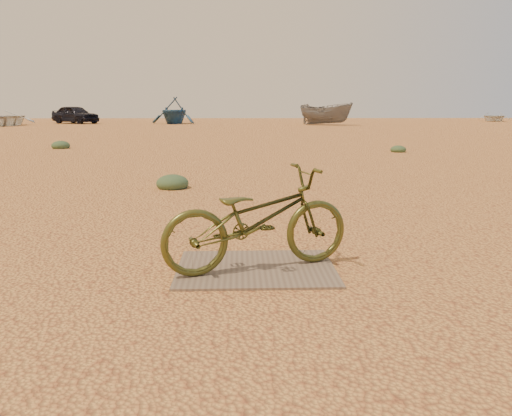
{
  "coord_description": "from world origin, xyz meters",
  "views": [
    {
      "loc": [
        0.35,
        -4.68,
        1.52
      ],
      "look_at": [
        0.5,
        -0.16,
        0.6
      ],
      "focal_mm": 35.0,
      "sensor_mm": 36.0,
      "label": 1
    }
  ],
  "objects_px": {
    "plywood_board": "(256,268)",
    "boat_far_left": "(174,110)",
    "car": "(75,114)",
    "boat_mid_right": "(326,114)",
    "bicycle": "(258,219)",
    "boat_far_right": "(494,117)"
  },
  "relations": [
    {
      "from": "car",
      "to": "boat_far_left",
      "type": "distance_m",
      "value": 8.91
    },
    {
      "from": "boat_mid_right",
      "to": "boat_far_left",
      "type": "bearing_deg",
      "value": 110.18
    },
    {
      "from": "plywood_board",
      "to": "car",
      "type": "height_order",
      "value": "car"
    },
    {
      "from": "boat_far_left",
      "to": "boat_far_right",
      "type": "relative_size",
      "value": 1.04
    },
    {
      "from": "boat_far_right",
      "to": "boat_mid_right",
      "type": "bearing_deg",
      "value": -123.29
    },
    {
      "from": "bicycle",
      "to": "boat_mid_right",
      "type": "height_order",
      "value": "boat_mid_right"
    },
    {
      "from": "plywood_board",
      "to": "boat_far_left",
      "type": "relative_size",
      "value": 0.34
    },
    {
      "from": "boat_mid_right",
      "to": "boat_far_right",
      "type": "bearing_deg",
      "value": -27.7
    },
    {
      "from": "bicycle",
      "to": "boat_mid_right",
      "type": "xyz_separation_m",
      "value": [
        6.9,
        36.47,
        0.4
      ]
    },
    {
      "from": "car",
      "to": "boat_far_left",
      "type": "xyz_separation_m",
      "value": [
        8.85,
        -0.98,
        0.37
      ]
    },
    {
      "from": "plywood_board",
      "to": "car",
      "type": "bearing_deg",
      "value": 109.72
    },
    {
      "from": "bicycle",
      "to": "boat_mid_right",
      "type": "distance_m",
      "value": 37.12
    },
    {
      "from": "boat_far_left",
      "to": "boat_mid_right",
      "type": "distance_m",
      "value": 13.13
    },
    {
      "from": "plywood_board",
      "to": "boat_mid_right",
      "type": "distance_m",
      "value": 37.1
    },
    {
      "from": "plywood_board",
      "to": "boat_far_right",
      "type": "relative_size",
      "value": 0.35
    },
    {
      "from": "plywood_board",
      "to": "bicycle",
      "type": "bearing_deg",
      "value": -67.36
    },
    {
      "from": "plywood_board",
      "to": "boat_mid_right",
      "type": "bearing_deg",
      "value": 79.26
    },
    {
      "from": "plywood_board",
      "to": "car",
      "type": "relative_size",
      "value": 0.32
    },
    {
      "from": "boat_mid_right",
      "to": "boat_far_right",
      "type": "distance_m",
      "value": 21.24
    },
    {
      "from": "bicycle",
      "to": "boat_far_left",
      "type": "height_order",
      "value": "boat_far_left"
    },
    {
      "from": "bicycle",
      "to": "car",
      "type": "height_order",
      "value": "car"
    },
    {
      "from": "plywood_board",
      "to": "boat_far_left",
      "type": "distance_m",
      "value": 40.25
    }
  ]
}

